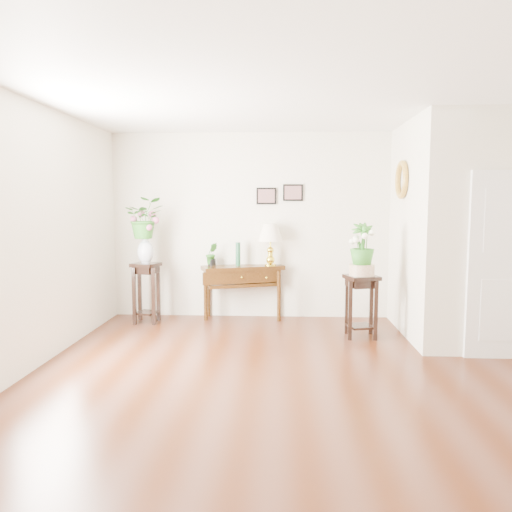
# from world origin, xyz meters

# --- Properties ---
(floor) EXTENTS (6.00, 5.50, 0.02)m
(floor) POSITION_xyz_m (0.00, 0.00, 0.00)
(floor) COLOR #4D291C
(floor) RESTS_ON ground
(ceiling) EXTENTS (6.00, 5.50, 0.02)m
(ceiling) POSITION_xyz_m (0.00, 0.00, 2.80)
(ceiling) COLOR white
(ceiling) RESTS_ON ground
(wall_back) EXTENTS (6.00, 0.02, 2.80)m
(wall_back) POSITION_xyz_m (0.00, 2.75, 1.40)
(wall_back) COLOR silver
(wall_back) RESTS_ON ground
(wall_front) EXTENTS (6.00, 0.02, 2.80)m
(wall_front) POSITION_xyz_m (0.00, -2.75, 1.40)
(wall_front) COLOR silver
(wall_front) RESTS_ON ground
(wall_left) EXTENTS (0.02, 5.50, 2.80)m
(wall_left) POSITION_xyz_m (-3.00, 0.00, 1.40)
(wall_left) COLOR silver
(wall_left) RESTS_ON ground
(partition) EXTENTS (1.80, 1.95, 2.80)m
(partition) POSITION_xyz_m (2.10, 1.77, 1.40)
(partition) COLOR silver
(partition) RESTS_ON floor
(door) EXTENTS (0.90, 0.05, 2.10)m
(door) POSITION_xyz_m (2.10, 0.78, 1.05)
(door) COLOR white
(door) RESTS_ON floor
(art_print_left) EXTENTS (0.30, 0.02, 0.25)m
(art_print_left) POSITION_xyz_m (-0.65, 2.73, 1.85)
(art_print_left) COLOR black
(art_print_left) RESTS_ON wall_back
(art_print_right) EXTENTS (0.30, 0.02, 0.25)m
(art_print_right) POSITION_xyz_m (-0.25, 2.73, 1.90)
(art_print_right) COLOR black
(art_print_right) RESTS_ON wall_back
(wall_ornament) EXTENTS (0.07, 0.51, 0.51)m
(wall_ornament) POSITION_xyz_m (1.16, 1.90, 2.05)
(wall_ornament) COLOR gold
(wall_ornament) RESTS_ON partition
(console_table) EXTENTS (1.28, 0.78, 0.81)m
(console_table) POSITION_xyz_m (-1.00, 2.57, 0.40)
(console_table) COLOR black
(console_table) RESTS_ON floor
(table_lamp) EXTENTS (0.47, 0.47, 0.64)m
(table_lamp) POSITION_xyz_m (-0.58, 2.57, 1.16)
(table_lamp) COLOR gold
(table_lamp) RESTS_ON console_table
(green_vase) EXTENTS (0.09, 0.09, 0.35)m
(green_vase) POSITION_xyz_m (-1.07, 2.57, 0.98)
(green_vase) COLOR #1B4E31
(green_vase) RESTS_ON console_table
(potted_plant) EXTENTS (0.22, 0.20, 0.32)m
(potted_plant) POSITION_xyz_m (-1.47, 2.57, 0.97)
(potted_plant) COLOR #2E7823
(potted_plant) RESTS_ON console_table
(plant_stand_a) EXTENTS (0.43, 0.43, 0.88)m
(plant_stand_a) POSITION_xyz_m (-2.39, 2.25, 0.44)
(plant_stand_a) COLOR black
(plant_stand_a) RESTS_ON floor
(porcelain_vase) EXTENTS (0.24, 0.24, 0.40)m
(porcelain_vase) POSITION_xyz_m (-2.39, 2.25, 1.10)
(porcelain_vase) COLOR silver
(porcelain_vase) RESTS_ON plant_stand_a
(lily_arrangement) EXTENTS (0.64, 0.59, 0.59)m
(lily_arrangement) POSITION_xyz_m (-2.39, 2.25, 1.58)
(lily_arrangement) COLOR #2E7823
(lily_arrangement) RESTS_ON porcelain_vase
(plant_stand_b) EXTENTS (0.47, 0.47, 0.81)m
(plant_stand_b) POSITION_xyz_m (0.62, 1.60, 0.41)
(plant_stand_b) COLOR black
(plant_stand_b) RESTS_ON floor
(ceramic_bowl) EXTENTS (0.36, 0.36, 0.14)m
(ceramic_bowl) POSITION_xyz_m (0.62, 1.60, 0.89)
(ceramic_bowl) COLOR beige
(ceramic_bowl) RESTS_ON plant_stand_b
(narcissus) EXTENTS (0.36, 0.36, 0.56)m
(narcissus) POSITION_xyz_m (0.62, 1.60, 1.21)
(narcissus) COLOR #2E7823
(narcissus) RESTS_ON ceramic_bowl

